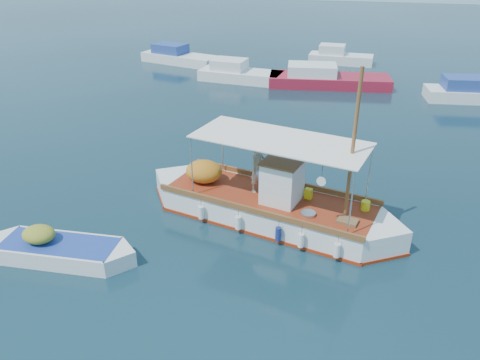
# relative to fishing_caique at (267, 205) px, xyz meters

# --- Properties ---
(ground) EXTENTS (160.00, 160.00, 0.00)m
(ground) POSITION_rel_fishing_caique_xyz_m (0.04, -0.55, -0.57)
(ground) COLOR black
(ground) RESTS_ON ground
(fishing_caique) EXTENTS (10.32, 4.60, 6.47)m
(fishing_caique) POSITION_rel_fishing_caique_xyz_m (0.00, 0.00, 0.00)
(fishing_caique) COLOR white
(fishing_caique) RESTS_ON ground
(dinghy) EXTENTS (5.45, 1.78, 1.33)m
(dinghy) POSITION_rel_fishing_caique_xyz_m (-6.33, -4.25, -0.29)
(dinghy) COLOR white
(dinghy) RESTS_ON ground
(bg_boat_nw) EXTENTS (6.57, 3.01, 1.80)m
(bg_boat_nw) POSITION_rel_fishing_caique_xyz_m (-6.13, 19.60, -0.08)
(bg_boat_nw) COLOR silver
(bg_boat_nw) RESTS_ON ground
(bg_boat_n) EXTENTS (9.16, 3.91, 1.80)m
(bg_boat_n) POSITION_rel_fishing_caique_xyz_m (0.57, 19.68, -0.08)
(bg_boat_n) COLOR maroon
(bg_boat_n) RESTS_ON ground
(bg_boat_ne) EXTENTS (7.11, 3.02, 1.80)m
(bg_boat_ne) POSITION_rel_fishing_caique_xyz_m (10.76, 18.47, -0.08)
(bg_boat_ne) COLOR silver
(bg_boat_ne) RESTS_ON ground
(bg_boat_far_w) EXTENTS (7.49, 4.13, 1.80)m
(bg_boat_far_w) POSITION_rel_fishing_caique_xyz_m (-12.85, 24.17, -0.08)
(bg_boat_far_w) COLOR silver
(bg_boat_far_w) RESTS_ON ground
(bg_boat_far_n) EXTENTS (5.59, 2.23, 1.80)m
(bg_boat_far_n) POSITION_rel_fishing_caique_xyz_m (1.10, 27.47, -0.08)
(bg_boat_far_n) COLOR silver
(bg_boat_far_n) RESTS_ON ground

